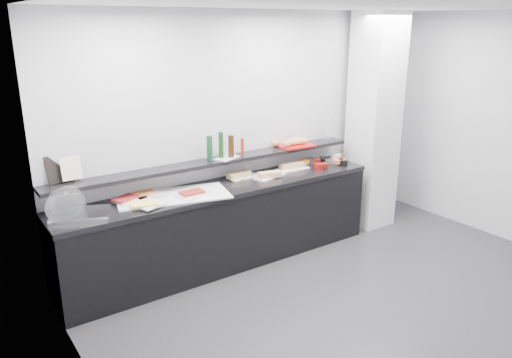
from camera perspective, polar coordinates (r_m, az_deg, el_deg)
ground at (r=4.91m, az=14.57°, el=-14.57°), size 5.00×5.00×0.00m
back_wall at (r=5.79m, az=0.57°, el=5.41°), size 5.00×0.02×2.70m
ceiling at (r=4.19m, az=17.50°, el=18.65°), size 5.00×5.00×0.00m
column at (r=6.52m, az=13.30°, el=6.30°), size 0.50×0.50×2.70m
buffet_cabinet at (r=5.46m, az=-3.67°, el=-5.56°), size 3.60×0.60×0.85m
counter_top at (r=5.30m, az=-3.76°, el=-1.08°), size 3.62×0.62×0.05m
wall_shelf at (r=5.37m, az=-4.78°, el=1.99°), size 3.60×0.25×0.04m
cloche_base at (r=4.73m, az=-19.41°, el=-3.81°), size 0.59×0.50×0.04m
cloche_dome at (r=4.69m, az=-20.91°, el=-2.82°), size 0.45×0.37×0.34m
linen_runner at (r=5.03m, az=-9.46°, el=-1.93°), size 1.19×0.78×0.01m
platter_meat_a at (r=4.97m, az=-14.17°, el=-2.29°), size 0.34×0.27×0.01m
food_meat_a at (r=4.96m, az=-14.74°, el=-2.17°), size 0.27×0.23×0.02m
platter_salmon at (r=5.04m, az=-11.77°, el=-1.87°), size 0.31×0.21×0.01m
food_salmon at (r=5.07m, az=-12.62°, el=-1.56°), size 0.21×0.14×0.02m
platter_cheese at (r=4.81m, az=-11.68°, el=-2.80°), size 0.36×0.29×0.01m
food_cheese at (r=4.77m, az=-12.69°, el=-2.80°), size 0.28×0.21×0.02m
platter_meat_b at (r=5.00m, az=-7.22°, el=-1.76°), size 0.39×0.32×0.01m
food_meat_b at (r=5.01m, az=-7.33°, el=-1.52°), size 0.23×0.15×0.02m
sandwich_plate_left at (r=5.58m, az=-1.32°, el=0.25°), size 0.38×0.18×0.01m
sandwich_food_left at (r=5.53m, az=-1.99°, el=0.50°), size 0.28×0.12×0.06m
tongs_left at (r=5.50m, az=-1.30°, el=0.10°), size 0.15×0.08×0.01m
sandwich_plate_mid at (r=5.59m, az=1.55°, el=0.29°), size 0.41×0.26×0.01m
sandwich_food_mid at (r=5.54m, az=1.56°, el=0.51°), size 0.27×0.15×0.06m
tongs_mid at (r=5.58m, az=1.79°, el=0.37°), size 0.13×0.10×0.01m
sandwich_plate_right at (r=5.90m, az=4.21°, el=1.16°), size 0.39×0.17×0.01m
sandwich_food_right at (r=5.90m, az=4.10°, el=1.55°), size 0.32×0.18×0.06m
tongs_right at (r=5.83m, az=4.01°, el=1.09°), size 0.14×0.09×0.01m
bowl_glass_fruit at (r=6.13m, az=6.13°, el=2.00°), size 0.23×0.23×0.07m
fill_glass_fruit at (r=6.06m, az=5.51°, el=1.97°), size 0.14×0.14×0.05m
bowl_black_jam at (r=6.21m, az=7.76°, el=2.15°), size 0.17×0.17×0.07m
fill_black_jam at (r=6.12m, az=6.85°, el=2.07°), size 0.13×0.13×0.05m
bowl_glass_cream at (r=6.41m, az=9.34°, el=2.54°), size 0.19×0.19×0.07m
fill_glass_cream at (r=6.39m, az=9.07°, el=2.62°), size 0.16×0.16×0.05m
bowl_red_jam at (r=5.93m, az=7.23°, el=1.42°), size 0.12×0.12×0.07m
fill_red_jam at (r=5.94m, az=7.84°, el=1.56°), size 0.12×0.12×0.05m
bowl_glass_salmon at (r=6.09m, az=8.64°, el=1.81°), size 0.17×0.17×0.07m
fill_glass_salmon at (r=6.16m, az=9.37°, el=2.05°), size 0.17×0.17×0.05m
bowl_black_fruit at (r=6.13m, az=9.95°, el=1.84°), size 0.13×0.13×0.07m
fill_black_fruit at (r=6.16m, az=9.79°, el=2.05°), size 0.10×0.10×0.05m
framed_print at (r=4.90m, az=-21.60°, el=1.10°), size 0.25×0.13×0.26m
print_art at (r=4.88m, az=-20.37°, el=1.17°), size 0.19×0.06×0.22m
condiment_tray at (r=5.41m, az=-3.40°, el=2.42°), size 0.32×0.27×0.01m
bottle_green_a at (r=5.30m, az=-5.34°, el=3.55°), size 0.08×0.08×0.26m
bottle_brown at (r=5.40m, az=-2.86°, el=3.77°), size 0.08×0.08×0.24m
bottle_green_b at (r=5.37m, az=-4.03°, el=3.90°), size 0.06×0.06×0.28m
bottle_hot at (r=5.51m, az=-1.58°, el=3.75°), size 0.05×0.05×0.18m
shaker_salt at (r=5.44m, az=-3.05°, el=2.94°), size 0.04×0.04×0.07m
shaker_pepper at (r=5.48m, az=-2.56°, el=3.06°), size 0.05×0.05×0.07m
bread_tray at (r=5.96m, az=4.47°, el=3.85°), size 0.45×0.33×0.02m
bread_roll_nw at (r=5.86m, az=2.27°, el=4.16°), size 0.14×0.11×0.08m
bread_roll_sw at (r=5.82m, az=3.61°, el=4.04°), size 0.14×0.11×0.08m
bread_roll_s at (r=5.96m, az=4.90°, el=4.33°), size 0.16×0.13×0.08m
bread_roll_se at (r=6.00m, az=5.42°, el=4.40°), size 0.14×0.09×0.08m
bread_roll_midw at (r=5.92m, az=4.28°, el=4.25°), size 0.16×0.13×0.08m
bread_roll_mide at (r=5.99m, az=4.58°, el=4.42°), size 0.14×0.09×0.08m
carafe at (r=6.28m, az=8.19°, el=5.73°), size 0.12×0.12×0.30m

